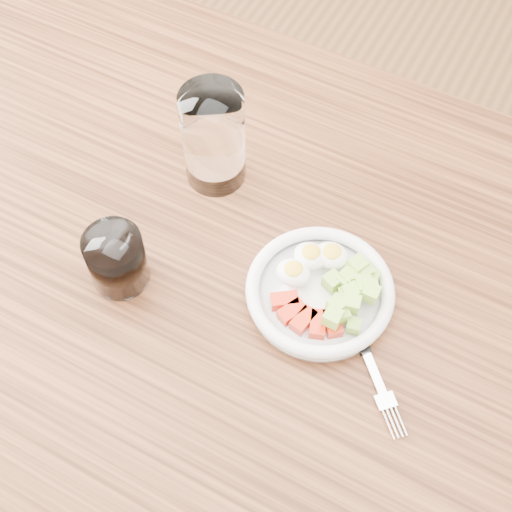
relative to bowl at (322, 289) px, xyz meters
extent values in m
plane|color=brown|center=(-0.09, -0.01, -0.79)|extent=(4.00, 4.00, 0.00)
cube|color=brown|center=(-0.74, 0.34, -0.42)|extent=(0.07, 0.07, 0.73)
cube|color=brown|center=(-0.09, -0.01, -0.04)|extent=(1.50, 0.90, 0.04)
cylinder|color=white|center=(0.00, 0.00, -0.01)|extent=(0.19, 0.19, 0.01)
torus|color=white|center=(0.00, 0.00, 0.00)|extent=(0.20, 0.20, 0.02)
cube|color=red|center=(-0.04, -0.04, 0.00)|extent=(0.04, 0.04, 0.02)
cube|color=red|center=(-0.02, -0.05, 0.00)|extent=(0.03, 0.04, 0.02)
cube|color=red|center=(0.00, -0.05, 0.00)|extent=(0.03, 0.04, 0.02)
cube|color=red|center=(0.02, -0.05, 0.00)|extent=(0.03, 0.04, 0.02)
cube|color=red|center=(0.03, -0.04, 0.00)|extent=(0.04, 0.04, 0.02)
ellipsoid|color=white|center=(-0.03, 0.03, 0.01)|extent=(0.05, 0.04, 0.03)
ellipsoid|color=yellow|center=(-0.03, 0.03, 0.02)|extent=(0.03, 0.03, 0.01)
ellipsoid|color=white|center=(-0.01, 0.05, 0.01)|extent=(0.05, 0.04, 0.03)
ellipsoid|color=yellow|center=(-0.01, 0.05, 0.02)|extent=(0.03, 0.03, 0.01)
ellipsoid|color=white|center=(-0.04, 0.00, 0.01)|extent=(0.05, 0.04, 0.03)
ellipsoid|color=yellow|center=(-0.04, 0.00, 0.02)|extent=(0.03, 0.03, 0.01)
cube|color=#A5CB4E|center=(0.06, 0.02, 0.02)|extent=(0.03, 0.03, 0.02)
cube|color=#A5CB4E|center=(0.03, 0.05, 0.02)|extent=(0.03, 0.03, 0.02)
cube|color=#A5CB4E|center=(0.04, 0.01, 0.01)|extent=(0.03, 0.03, 0.02)
cube|color=#A5CB4E|center=(0.03, -0.04, 0.02)|extent=(0.02, 0.02, 0.02)
cube|color=#A5CB4E|center=(0.03, -0.02, 0.02)|extent=(0.03, 0.03, 0.02)
cube|color=#A5CB4E|center=(0.04, 0.04, 0.01)|extent=(0.03, 0.03, 0.02)
cube|color=#A5CB4E|center=(0.06, 0.01, 0.02)|extent=(0.02, 0.02, 0.02)
cube|color=#A5CB4E|center=(0.01, 0.02, 0.00)|extent=(0.03, 0.03, 0.02)
cube|color=#A5CB4E|center=(0.06, -0.03, 0.01)|extent=(0.02, 0.02, 0.02)
cube|color=#A5CB4E|center=(0.02, 0.03, 0.01)|extent=(0.02, 0.02, 0.02)
cube|color=#A5CB4E|center=(0.03, -0.02, 0.02)|extent=(0.02, 0.02, 0.02)
cube|color=#A5CB4E|center=(0.04, -0.01, 0.01)|extent=(0.02, 0.02, 0.02)
cube|color=#A5CB4E|center=(0.02, 0.02, 0.01)|extent=(0.02, 0.02, 0.02)
cube|color=#A5CB4E|center=(0.05, -0.01, 0.02)|extent=(0.02, 0.02, 0.02)
cube|color=#A5CB4E|center=(0.03, 0.03, 0.01)|extent=(0.03, 0.03, 0.02)
cube|color=#A5CB4E|center=(0.04, -0.01, 0.02)|extent=(0.03, 0.03, 0.02)
cube|color=#A5CB4E|center=(0.04, -0.03, 0.01)|extent=(0.03, 0.03, 0.02)
cube|color=#A5CB4E|center=(0.05, 0.02, 0.01)|extent=(0.03, 0.03, 0.02)
cube|color=#A5CB4E|center=(0.03, 0.00, 0.00)|extent=(0.03, 0.03, 0.02)
cube|color=#A5CB4E|center=(0.03, 0.04, 0.00)|extent=(0.03, 0.03, 0.02)
cube|color=#A5CB4E|center=(0.04, 0.04, 0.02)|extent=(0.03, 0.03, 0.02)
cube|color=#A5CB4E|center=(0.05, 0.04, 0.01)|extent=(0.02, 0.02, 0.02)
cube|color=black|center=(0.05, -0.01, -0.01)|extent=(0.09, 0.09, 0.01)
cube|color=silver|center=(0.11, -0.07, -0.01)|extent=(0.05, 0.05, 0.00)
cube|color=silver|center=(0.14, -0.10, -0.01)|extent=(0.03, 0.03, 0.00)
cylinder|color=silver|center=(0.15, -0.13, -0.01)|extent=(0.03, 0.03, 0.00)
cylinder|color=silver|center=(0.15, -0.12, -0.01)|extent=(0.03, 0.03, 0.00)
cylinder|color=silver|center=(0.16, -0.12, -0.01)|extent=(0.03, 0.03, 0.00)
cylinder|color=silver|center=(0.16, -0.11, -0.01)|extent=(0.03, 0.03, 0.00)
cylinder|color=white|center=(-0.23, 0.12, 0.06)|extent=(0.09, 0.09, 0.16)
cylinder|color=white|center=(-0.26, -0.10, 0.03)|extent=(0.08, 0.08, 0.09)
cylinder|color=black|center=(-0.26, -0.10, 0.02)|extent=(0.07, 0.07, 0.08)
camera|label=1|loc=(0.14, -0.45, 0.84)|focal=50.00mm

